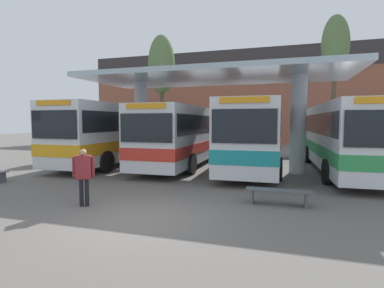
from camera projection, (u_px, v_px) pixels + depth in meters
The scene contains 12 objects.
ground_plane at pixel (138, 219), 7.66m from camera, with size 100.00×100.00×0.00m, color #605B56.
townhouse_backdrop at pixel (254, 89), 33.54m from camera, with size 40.00×0.58×10.61m.
station_canopy at pixel (214, 87), 15.29m from camera, with size 13.23×5.78×4.92m.
transit_bus_left_bay at pixel (117, 131), 17.86m from camera, with size 2.85×10.25×3.45m.
transit_bus_center_bay at pixel (189, 133), 17.89m from camera, with size 2.89×12.21×3.26m.
transit_bus_right_bay at pixel (254, 133), 16.10m from camera, with size 3.03×11.30×3.41m.
transit_bus_far_right_bay at pixel (343, 135), 14.78m from camera, with size 3.11×11.40×3.31m.
waiting_bench_near_pillar at pixel (278, 193), 8.93m from camera, with size 1.93×0.44×0.46m.
pedestrian_waiting at pixel (84, 172), 8.74m from camera, with size 0.59×0.42×1.70m.
poplar_tree_behind_left at pixel (335, 47), 21.73m from camera, with size 1.94×1.94×10.21m.
poplar_tree_behind_right at pixel (162, 66), 26.50m from camera, with size 2.35×2.35×10.12m.
parked_car_street at pixel (150, 134), 34.25m from camera, with size 4.64×2.08×2.31m.
Camera 1 is at (3.55, -6.74, 2.49)m, focal length 28.00 mm.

